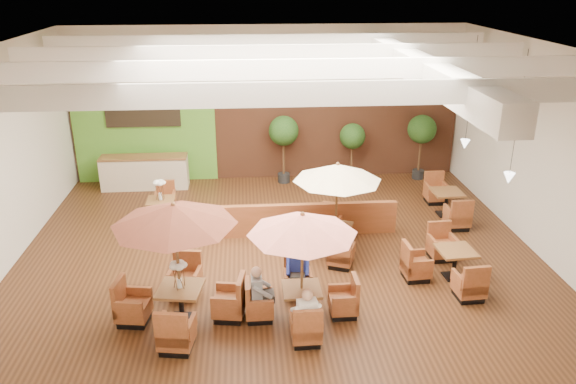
{
  "coord_description": "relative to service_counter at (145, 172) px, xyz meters",
  "views": [
    {
      "loc": [
        -0.84,
        -13.86,
        7.18
      ],
      "look_at": [
        0.3,
        0.5,
        1.5
      ],
      "focal_mm": 35.0,
      "sensor_mm": 36.0,
      "label": 1
    }
  ],
  "objects": [
    {
      "name": "diner_1",
      "position": [
        4.7,
        -7.46,
        0.17
      ],
      "size": [
        0.4,
        0.33,
        0.79
      ],
      "rotation": [
        0.0,
        0.0,
        3.04
      ],
      "color": "navy",
      "rests_on": "ground"
    },
    {
      "name": "table_5",
      "position": [
        9.8,
        -3.15,
        -0.2
      ],
      "size": [
        0.91,
        2.68,
        1.01
      ],
      "rotation": [
        0.0,
        0.0,
        0.01
      ],
      "color": "brown",
      "rests_on": "ground"
    },
    {
      "name": "diner_3",
      "position": [
        5.95,
        -6.19,
        0.18
      ],
      "size": [
        0.45,
        0.42,
        0.81
      ],
      "rotation": [
        0.0,
        0.0,
        -0.38
      ],
      "color": "navy",
      "rests_on": "ground"
    },
    {
      "name": "table_1",
      "position": [
        4.7,
        -8.39,
        1.16
      ],
      "size": [
        2.48,
        2.48,
        2.55
      ],
      "rotation": [
        0.0,
        0.0,
        0.01
      ],
      "color": "brown",
      "rests_on": "ground"
    },
    {
      "name": "table_0",
      "position": [
        2.06,
        -8.31,
        1.31
      ],
      "size": [
        2.85,
        2.85,
        2.83
      ],
      "rotation": [
        0.0,
        0.0,
        -0.16
      ],
      "color": "brown",
      "rests_on": "ground"
    },
    {
      "name": "topiary_1",
      "position": [
        7.4,
        0.2,
        1.01
      ],
      "size": [
        0.92,
        0.92,
        2.14
      ],
      "color": "black",
      "rests_on": "ground"
    },
    {
      "name": "diner_4",
      "position": [
        5.95,
        -6.19,
        0.16
      ],
      "size": [
        0.42,
        0.4,
        0.76
      ],
      "rotation": [
        0.0,
        0.0,
        -0.4
      ],
      "color": "white",
      "rests_on": "ground"
    },
    {
      "name": "room",
      "position": [
        4.65,
        -3.88,
        3.05
      ],
      "size": [
        14.04,
        14.0,
        5.52
      ],
      "color": "#381E0F",
      "rests_on": "ground"
    },
    {
      "name": "table_3",
      "position": [
        0.95,
        -2.98,
        -0.09
      ],
      "size": [
        0.85,
        2.47,
        1.51
      ],
      "rotation": [
        0.0,
        0.0,
        0.02
      ],
      "color": "brown",
      "rests_on": "ground"
    },
    {
      "name": "table_4",
      "position": [
        8.4,
        -6.96,
        -0.22
      ],
      "size": [
        1.78,
        2.64,
        0.98
      ],
      "rotation": [
        0.0,
        0.0,
        0.06
      ],
      "color": "brown",
      "rests_on": "ground"
    },
    {
      "name": "topiary_0",
      "position": [
        4.93,
        0.2,
        1.25
      ],
      "size": [
        1.06,
        1.06,
        2.46
      ],
      "color": "black",
      "rests_on": "ground"
    },
    {
      "name": "diner_0",
      "position": [
        4.7,
        -9.32,
        0.19
      ],
      "size": [
        0.43,
        0.37,
        0.83
      ],
      "rotation": [
        0.0,
        0.0,
        0.16
      ],
      "color": "white",
      "rests_on": "ground"
    },
    {
      "name": "table_2",
      "position": [
        5.89,
        -5.26,
        1.26
      ],
      "size": [
        2.51,
        2.66,
        2.56
      ],
      "rotation": [
        0.0,
        0.0,
        -0.39
      ],
      "color": "brown",
      "rests_on": "ground"
    },
    {
      "name": "topiary_2",
      "position": [
        9.92,
        0.2,
        1.2
      ],
      "size": [
        1.03,
        1.03,
        2.4
      ],
      "color": "black",
      "rests_on": "ground"
    },
    {
      "name": "booth_divider",
      "position": [
        4.4,
        -4.23,
        -0.1
      ],
      "size": [
        6.99,
        0.18,
        0.97
      ],
      "primitive_type": "cube",
      "rotation": [
        0.0,
        0.0,
        0.0
      ],
      "color": "brown",
      "rests_on": "ground"
    },
    {
      "name": "service_counter",
      "position": [
        0.0,
        0.0,
        0.0
      ],
      "size": [
        3.0,
        0.75,
        1.18
      ],
      "color": "beige",
      "rests_on": "ground"
    },
    {
      "name": "diner_2",
      "position": [
        3.77,
        -8.39,
        0.19
      ],
      "size": [
        0.33,
        0.41,
        0.84
      ],
      "rotation": [
        0.0,
        0.0,
        4.74
      ],
      "color": "gray",
      "rests_on": "ground"
    }
  ]
}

